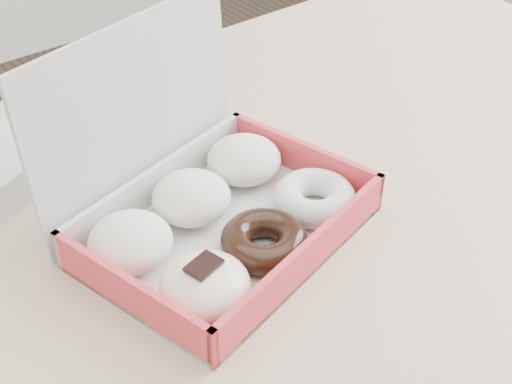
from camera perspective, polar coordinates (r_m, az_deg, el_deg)
table at (r=0.96m, az=5.49°, el=-1.39°), size 1.20×0.80×0.75m
donut_box at (r=0.78m, az=-3.53°, el=-1.29°), size 0.35×0.31×0.22m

